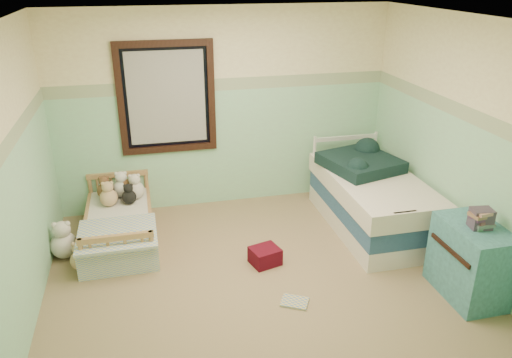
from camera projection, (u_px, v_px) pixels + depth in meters
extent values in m
cube|color=brown|center=(258.00, 275.00, 5.10)|extent=(4.20, 3.60, 0.02)
cube|color=silver|center=(258.00, 18.00, 4.10)|extent=(4.20, 3.60, 0.02)
cube|color=beige|center=(224.00, 110.00, 6.21)|extent=(4.20, 0.04, 2.50)
cube|color=beige|center=(328.00, 265.00, 2.99)|extent=(4.20, 0.04, 2.50)
cube|color=beige|center=(14.00, 181.00, 4.15)|extent=(0.04, 3.60, 2.50)
cube|color=beige|center=(458.00, 143.00, 5.04)|extent=(0.04, 3.60, 2.50)
cube|color=#8EC39E|center=(225.00, 148.00, 6.39)|extent=(4.20, 0.01, 1.50)
cube|color=#5B7F60|center=(224.00, 84.00, 6.07)|extent=(4.20, 0.01, 0.15)
cube|color=black|center=(167.00, 98.00, 5.95)|extent=(1.16, 0.06, 1.36)
cube|color=beige|center=(167.00, 98.00, 5.95)|extent=(0.92, 0.01, 1.12)
cube|color=#9B6B3D|center=(120.00, 232.00, 5.70)|extent=(0.75, 1.49, 0.19)
cube|color=silver|center=(119.00, 220.00, 5.64)|extent=(0.68, 1.43, 0.12)
cube|color=#7495CB|center=(117.00, 234.00, 5.20)|extent=(0.81, 0.75, 0.03)
sphere|color=brown|center=(105.00, 191.00, 5.99)|extent=(0.19, 0.19, 0.19)
sphere|color=silver|center=(122.00, 188.00, 6.03)|extent=(0.22, 0.22, 0.22)
sphere|color=tan|center=(109.00, 198.00, 5.80)|extent=(0.21, 0.21, 0.21)
sphere|color=black|center=(129.00, 197.00, 5.86)|extent=(0.17, 0.17, 0.17)
sphere|color=silver|center=(64.00, 245.00, 5.34)|extent=(0.29, 0.29, 0.29)
sphere|color=tan|center=(81.00, 260.00, 5.13)|extent=(0.22, 0.22, 0.22)
cube|color=white|center=(370.00, 219.00, 5.96)|extent=(0.91, 1.82, 0.22)
cube|color=navy|center=(372.00, 203.00, 5.88)|extent=(0.91, 1.82, 0.22)
cube|color=silver|center=(374.00, 186.00, 5.79)|extent=(0.95, 1.86, 0.22)
cube|color=black|center=(360.00, 162.00, 5.98)|extent=(0.96, 0.99, 0.14)
cube|color=#2F5D67|center=(470.00, 261.00, 4.64)|extent=(0.46, 0.74, 0.74)
cube|color=brown|center=(481.00, 218.00, 4.43)|extent=(0.20, 0.17, 0.18)
cube|color=maroon|center=(265.00, 256.00, 5.24)|extent=(0.35, 0.32, 0.18)
cube|color=#FCCF4D|center=(295.00, 302.00, 4.65)|extent=(0.31, 0.29, 0.02)
sphere|color=brown|center=(126.00, 191.00, 6.03)|extent=(0.16, 0.16, 0.16)
sphere|color=silver|center=(135.00, 190.00, 5.99)|extent=(0.21, 0.21, 0.21)
sphere|color=black|center=(109.00, 193.00, 5.96)|extent=(0.16, 0.16, 0.16)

